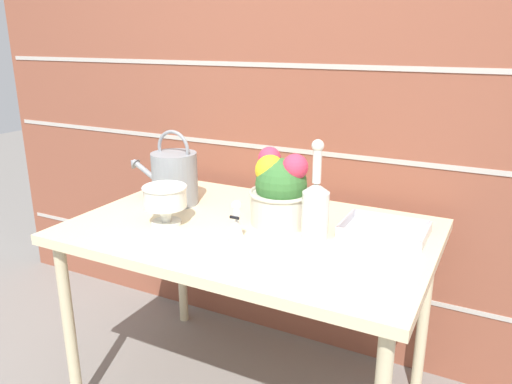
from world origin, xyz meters
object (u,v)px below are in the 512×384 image
Objects in this scene: watering_can at (174,177)px; flower_planter at (280,190)px; glass_decanter at (316,206)px; crystal_pedestal_bowl at (165,199)px; wire_tray at (384,232)px; figurine_vase at (237,226)px.

flower_planter is (0.48, -0.01, 0.01)m from watering_can.
glass_decanter reaches higher than flower_planter.
crystal_pedestal_bowl is 0.60× the size of flower_planter.
flower_planter is 0.39m from wire_tray.
crystal_pedestal_bowl is 0.42m from flower_planter.
crystal_pedestal_bowl is at bearing -160.09° from wire_tray.
wire_tray is at bearing 3.59° from watering_can.
crystal_pedestal_bowl is (0.12, -0.21, -0.01)m from watering_can.
watering_can is 0.85m from wire_tray.
flower_planter is 0.95× the size of wire_tray.
figurine_vase is (0.32, -0.04, -0.04)m from crystal_pedestal_bowl.
figurine_vase is at bearing -143.81° from wire_tray.
glass_decanter is at bearing 14.06° from crystal_pedestal_bowl.
glass_decanter is (0.16, -0.07, -0.01)m from flower_planter.
watering_can reaches higher than figurine_vase.
watering_can is 0.65m from glass_decanter.
wire_tray is (0.21, 0.13, -0.10)m from glass_decanter.
crystal_pedestal_bowl is at bearing -150.78° from flower_planter.
figurine_vase is at bearing -140.83° from glass_decanter.
glass_decanter is (0.64, -0.08, 0.00)m from watering_can.
flower_planter is 0.25m from figurine_vase.
flower_planter is at bearing 29.22° from crystal_pedestal_bowl.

